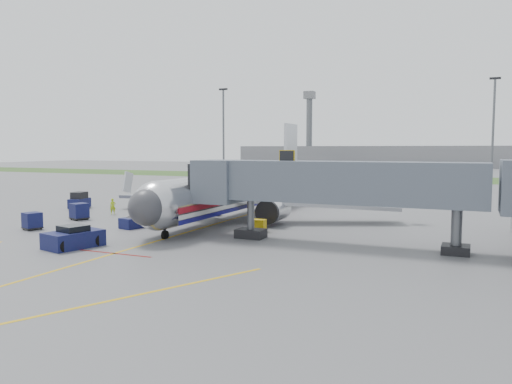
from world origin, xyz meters
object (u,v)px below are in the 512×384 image
at_px(airliner, 238,192).
at_px(belt_loader, 141,221).
at_px(pushback_tug, 74,238).
at_px(baggage_tug, 79,201).
at_px(ramp_worker, 113,206).

height_order(airliner, belt_loader, airliner).
xyz_separation_m(pushback_tug, baggage_tug, (-16.50, 18.21, 0.19)).
height_order(pushback_tug, belt_loader, belt_loader).
bearing_deg(ramp_worker, baggage_tug, 111.15).
bearing_deg(baggage_tug, ramp_worker, -21.04).
height_order(belt_loader, ramp_worker, belt_loader).
height_order(pushback_tug, baggage_tug, baggage_tug).
bearing_deg(ramp_worker, airliner, -33.84).
bearing_deg(ramp_worker, belt_loader, -84.00).
bearing_deg(airliner, pushback_tug, -102.05).
bearing_deg(belt_loader, airliner, 59.56).
relative_size(airliner, baggage_tug, 11.97).
relative_size(airliner, ramp_worker, 20.92).
xyz_separation_m(airliner, baggage_tug, (-20.50, -0.54, -1.79)).
height_order(airliner, pushback_tug, airliner).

